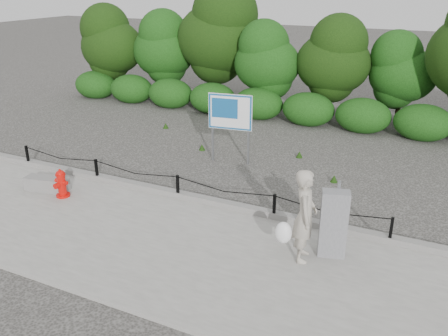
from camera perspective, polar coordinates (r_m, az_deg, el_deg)
name	(u,v)px	position (r m, az deg, el deg)	size (l,w,h in m)	color
ground	(178,201)	(11.79, -5.52, -3.92)	(90.00, 90.00, 0.00)	#2D2B28
sidewalk	(130,236)	(10.32, -11.26, -8.06)	(14.00, 4.00, 0.08)	gray
curb	(179,194)	(11.77, -5.42, -3.17)	(14.00, 0.22, 0.14)	slate
chain_barrier	(178,184)	(11.60, -5.60, -1.89)	(10.06, 0.06, 0.60)	black
treeline	(301,49)	(18.93, 9.20, 13.91)	(20.11, 3.96, 4.97)	black
fire_hydrant	(61,184)	(12.30, -18.98, -1.79)	(0.38, 0.40, 0.72)	red
pedestrian	(303,217)	(9.02, 9.54, -5.81)	(0.81, 0.76, 1.84)	#A79F8F
concrete_block	(47,184)	(12.84, -20.51, -1.81)	(1.11, 0.39, 0.35)	slate
utility_cabinet	(334,224)	(9.34, 13.04, -6.55)	(0.58, 0.44, 1.50)	gray
advertising_sign	(230,115)	(13.65, 0.73, 6.39)	(1.29, 0.28, 2.07)	slate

